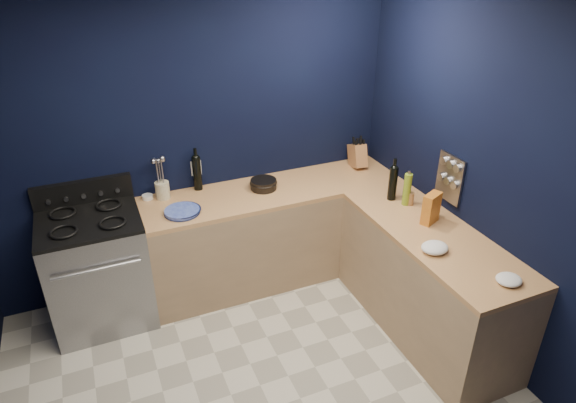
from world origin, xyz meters
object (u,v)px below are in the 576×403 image
utensil_crock (163,190)px  knife_block (357,156)px  plate_stack (182,212)px  crouton_bag (431,208)px  gas_range (99,272)px

utensil_crock → knife_block: size_ratio=0.68×
utensil_crock → knife_block: knife_block is taller
knife_block → plate_stack: bearing=-165.6°
utensil_crock → crouton_bag: size_ratio=0.61×
plate_stack → utensil_crock: 0.34m
knife_block → crouton_bag: 1.14m
gas_range → knife_block: size_ratio=4.27×
utensil_crock → crouton_bag: 2.18m
plate_stack → crouton_bag: size_ratio=1.15×
plate_stack → crouton_bag: crouton_bag is taller
utensil_crock → crouton_bag: crouton_bag is taller
gas_range → plate_stack: (0.70, -0.10, 0.46)m
utensil_crock → knife_block: (1.83, -0.06, 0.03)m
crouton_bag → plate_stack: bearing=128.3°
gas_range → plate_stack: bearing=-8.4°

